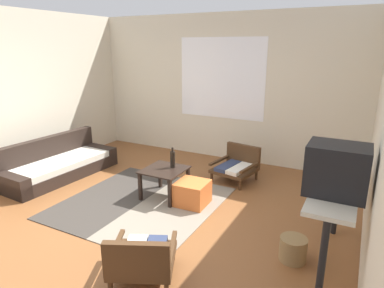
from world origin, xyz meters
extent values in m
plane|color=brown|center=(0.00, 0.00, 0.00)|extent=(7.80, 7.80, 0.00)
cube|color=beige|center=(0.00, 3.06, 1.35)|extent=(5.60, 0.12, 2.70)
cube|color=white|center=(0.00, 3.00, 1.54)|extent=(1.68, 0.01, 1.48)
cube|color=#38332D|center=(-0.68, 0.61, 0.01)|extent=(1.01, 2.11, 0.01)
cube|color=gray|center=(0.34, 0.61, 0.01)|extent=(1.01, 2.11, 0.01)
cube|color=black|center=(-1.95, 0.80, 0.10)|extent=(0.86, 1.95, 0.20)
cube|color=beige|center=(-1.92, 0.79, 0.25)|extent=(0.75, 1.77, 0.10)
cube|color=black|center=(-2.27, 0.81, 0.37)|extent=(0.24, 1.92, 0.54)
cube|color=black|center=(-1.90, 1.66, 0.16)|extent=(0.76, 0.22, 0.32)
cube|color=black|center=(-2.00, -0.07, 0.16)|extent=(0.76, 0.22, 0.32)
cube|color=black|center=(0.02, 0.93, 0.42)|extent=(0.57, 0.60, 0.02)
cube|color=black|center=(-0.22, 1.19, 0.21)|extent=(0.04, 0.04, 0.41)
cube|color=black|center=(0.27, 1.19, 0.21)|extent=(0.04, 0.04, 0.41)
cube|color=black|center=(-0.22, 0.67, 0.21)|extent=(0.04, 0.04, 0.41)
cube|color=black|center=(0.27, 0.67, 0.21)|extent=(0.04, 0.04, 0.41)
cylinder|color=#472D19|center=(0.91, 1.67, 0.08)|extent=(0.04, 0.04, 0.16)
cylinder|color=#472D19|center=(0.39, 1.76, 0.08)|extent=(0.04, 0.04, 0.16)
cylinder|color=#472D19|center=(1.00, 2.20, 0.08)|extent=(0.04, 0.04, 0.16)
cylinder|color=#472D19|center=(0.48, 2.28, 0.08)|extent=(0.04, 0.04, 0.16)
cube|color=#472D19|center=(0.70, 1.98, 0.18)|extent=(0.70, 0.71, 0.05)
cube|color=silver|center=(0.80, 1.94, 0.24)|extent=(0.29, 0.58, 0.06)
cube|color=#2D3856|center=(0.59, 1.97, 0.24)|extent=(0.29, 0.58, 0.06)
cube|color=#472D19|center=(0.74, 2.25, 0.38)|extent=(0.61, 0.17, 0.34)
cube|color=#472D19|center=(0.97, 1.93, 0.30)|extent=(0.15, 0.61, 0.04)
cube|color=#472D19|center=(0.42, 2.02, 0.30)|extent=(0.15, 0.61, 0.04)
cylinder|color=#472D19|center=(0.44, -0.51, 0.08)|extent=(0.04, 0.04, 0.16)
cylinder|color=#472D19|center=(0.89, -0.30, 0.08)|extent=(0.04, 0.04, 0.16)
cylinder|color=#472D19|center=(0.67, -1.00, 0.08)|extent=(0.04, 0.04, 0.16)
cube|color=#472D19|center=(0.78, -0.65, 0.18)|extent=(0.78, 0.80, 0.05)
cube|color=silver|center=(0.68, -0.67, 0.24)|extent=(0.41, 0.58, 0.06)
cube|color=#2D3856|center=(0.86, -0.59, 0.24)|extent=(0.41, 0.58, 0.06)
cube|color=#472D19|center=(0.90, -0.90, 0.37)|extent=(0.55, 0.31, 0.33)
cube|color=#472D19|center=(0.54, -0.76, 0.30)|extent=(0.30, 0.58, 0.04)
cube|color=#472D19|center=(1.02, -0.54, 0.30)|extent=(0.30, 0.58, 0.04)
cube|color=#D1662D|center=(0.49, 0.90, 0.17)|extent=(0.43, 0.43, 0.33)
cube|color=beige|center=(2.30, 0.37, 0.85)|extent=(0.40, 1.42, 0.04)
cylinder|color=black|center=(2.30, -0.28, 0.41)|extent=(0.06, 0.06, 0.83)
cylinder|color=black|center=(2.30, 1.02, 0.41)|extent=(0.06, 0.06, 0.83)
cube|color=black|center=(2.30, 0.14, 1.09)|extent=(0.51, 0.39, 0.45)
cube|color=black|center=(2.05, 0.14, 1.11)|extent=(0.01, 0.31, 0.31)
cylinder|color=brown|center=(2.30, 0.59, 0.97)|extent=(0.23, 0.23, 0.21)
cylinder|color=brown|center=(2.30, 0.59, 1.14)|extent=(0.11, 0.11, 0.14)
cylinder|color=black|center=(0.09, 1.05, 0.55)|extent=(0.07, 0.07, 0.24)
cylinder|color=black|center=(0.09, 1.05, 0.70)|extent=(0.03, 0.03, 0.06)
cylinder|color=olive|center=(1.98, 0.27, 0.13)|extent=(0.28, 0.28, 0.25)
camera|label=1|loc=(2.45, -2.85, 2.12)|focal=31.36mm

